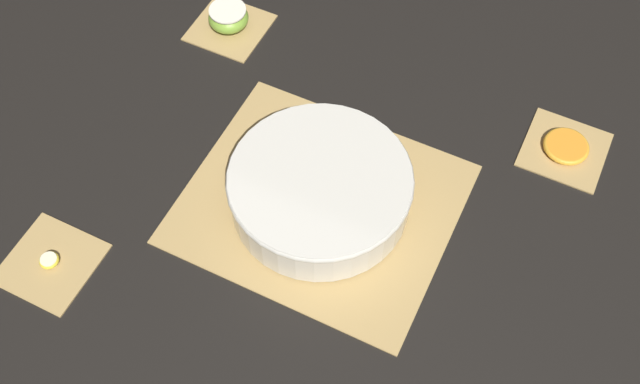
% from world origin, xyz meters
% --- Properties ---
extents(ground_plane, '(6.00, 6.00, 0.00)m').
position_xyz_m(ground_plane, '(0.00, 0.00, 0.00)').
color(ground_plane, black).
extents(bamboo_mat_center, '(0.40, 0.35, 0.01)m').
position_xyz_m(bamboo_mat_center, '(-0.00, 0.00, 0.00)').
color(bamboo_mat_center, tan).
rests_on(bamboo_mat_center, ground_plane).
extents(coaster_mat_near_left, '(0.13, 0.13, 0.01)m').
position_xyz_m(coaster_mat_near_left, '(-0.31, -0.26, 0.00)').
color(coaster_mat_near_left, tan).
rests_on(coaster_mat_near_left, ground_plane).
extents(coaster_mat_far_left, '(0.13, 0.13, 0.01)m').
position_xyz_m(coaster_mat_far_left, '(-0.31, 0.26, 0.00)').
color(coaster_mat_far_left, tan).
rests_on(coaster_mat_far_left, ground_plane).
extents(coaster_mat_far_right, '(0.13, 0.13, 0.01)m').
position_xyz_m(coaster_mat_far_right, '(0.31, 0.26, 0.00)').
color(coaster_mat_far_right, tan).
rests_on(coaster_mat_far_right, ground_plane).
extents(fruit_salad_bowl, '(0.28, 0.28, 0.07)m').
position_xyz_m(fruit_salad_bowl, '(0.00, -0.00, 0.05)').
color(fruit_salad_bowl, silver).
rests_on(fruit_salad_bowl, bamboo_mat_center).
extents(apple_half, '(0.07, 0.07, 0.04)m').
position_xyz_m(apple_half, '(-0.31, 0.26, 0.03)').
color(apple_half, '#7FAD38').
rests_on(apple_half, coaster_mat_far_left).
extents(orange_slice_whole, '(0.07, 0.07, 0.01)m').
position_xyz_m(orange_slice_whole, '(0.31, 0.26, 0.01)').
color(orange_slice_whole, orange).
rests_on(orange_slice_whole, coaster_mat_far_right).
extents(banana_coin_single, '(0.03, 0.03, 0.01)m').
position_xyz_m(banana_coin_single, '(-0.31, -0.26, 0.01)').
color(banana_coin_single, '#F7EFC6').
rests_on(banana_coin_single, coaster_mat_near_left).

